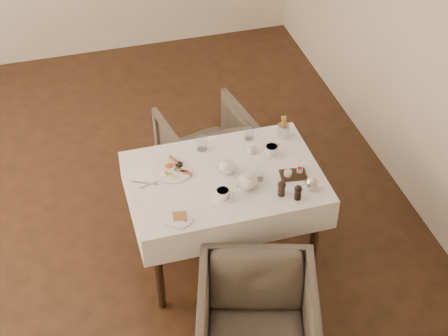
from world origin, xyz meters
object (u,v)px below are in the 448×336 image
Objects in this scene: breakfast_plate at (173,169)px; teapot_centre at (227,166)px; armchair_far at (207,148)px; armchair_near at (257,321)px; table at (225,189)px.

teapot_centre is at bearing -15.05° from breakfast_plate.
armchair_far is 0.95m from breakfast_plate.
teapot_centre reaches higher than armchair_near.
teapot_centre is (0.34, -0.12, 0.05)m from breakfast_plate.
armchair_near is at bearing 74.65° from armchair_far.
table is 0.18m from teapot_centre.
breakfast_plate reaches higher than armchair_far.
armchair_far is 2.52× the size of breakfast_plate.
teapot_centre reaches higher than breakfast_plate.
table is 0.37m from breakfast_plate.
armchair_near is 2.67× the size of breakfast_plate.
teapot_centre is (0.07, 0.90, 0.49)m from armchair_near.
teapot_centre is at bearing 102.50° from armchair_near.
armchair_far is (0.14, 1.74, -0.02)m from armchair_near.
table is 0.93m from armchair_near.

